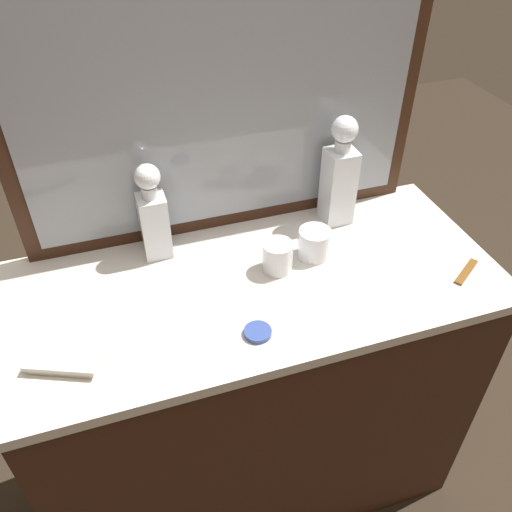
{
  "coord_description": "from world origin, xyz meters",
  "views": [
    {
      "loc": [
        -0.31,
        -0.93,
        1.81
      ],
      "look_at": [
        0.0,
        0.0,
        1.0
      ],
      "focal_mm": 37.02,
      "sensor_mm": 36.0,
      "label": 1
    }
  ],
  "objects_px": {
    "crystal_tumbler_center": "(314,245)",
    "porcelain_dish": "(258,332)",
    "crystal_decanter_left": "(154,220)",
    "crystal_tumbler_front": "(277,258)",
    "crystal_decanter_far_left": "(339,180)",
    "silver_brush_front": "(62,364)",
    "tortoiseshell_comb": "(466,272)"
  },
  "relations": [
    {
      "from": "crystal_tumbler_front",
      "to": "tortoiseshell_comb",
      "type": "distance_m",
      "value": 0.48
    },
    {
      "from": "silver_brush_front",
      "to": "porcelain_dish",
      "type": "xyz_separation_m",
      "value": [
        0.42,
        -0.04,
        -0.01
      ]
    },
    {
      "from": "silver_brush_front",
      "to": "tortoiseshell_comb",
      "type": "height_order",
      "value": "silver_brush_front"
    },
    {
      "from": "crystal_decanter_left",
      "to": "porcelain_dish",
      "type": "height_order",
      "value": "crystal_decanter_left"
    },
    {
      "from": "crystal_decanter_far_left",
      "to": "porcelain_dish",
      "type": "bearing_deg",
      "value": -134.9
    },
    {
      "from": "crystal_decanter_left",
      "to": "tortoiseshell_comb",
      "type": "height_order",
      "value": "crystal_decanter_left"
    },
    {
      "from": "crystal_decanter_left",
      "to": "tortoiseshell_comb",
      "type": "xyz_separation_m",
      "value": [
        0.73,
        -0.33,
        -0.1
      ]
    },
    {
      "from": "crystal_tumbler_front",
      "to": "crystal_decanter_left",
      "type": "bearing_deg",
      "value": 149.86
    },
    {
      "from": "crystal_tumbler_front",
      "to": "crystal_tumbler_center",
      "type": "distance_m",
      "value": 0.11
    },
    {
      "from": "crystal_decanter_left",
      "to": "tortoiseshell_comb",
      "type": "bearing_deg",
      "value": -24.02
    },
    {
      "from": "crystal_decanter_far_left",
      "to": "crystal_tumbler_front",
      "type": "bearing_deg",
      "value": -146.28
    },
    {
      "from": "crystal_tumbler_front",
      "to": "silver_brush_front",
      "type": "xyz_separation_m",
      "value": [
        -0.54,
        -0.16,
        -0.02
      ]
    },
    {
      "from": "porcelain_dish",
      "to": "tortoiseshell_comb",
      "type": "relative_size",
      "value": 0.6
    },
    {
      "from": "crystal_decanter_far_left",
      "to": "porcelain_dish",
      "type": "xyz_separation_m",
      "value": [
        -0.35,
        -0.35,
        -0.12
      ]
    },
    {
      "from": "crystal_decanter_left",
      "to": "porcelain_dish",
      "type": "xyz_separation_m",
      "value": [
        0.16,
        -0.36,
        -0.1
      ]
    },
    {
      "from": "crystal_tumbler_front",
      "to": "porcelain_dish",
      "type": "bearing_deg",
      "value": -120.89
    },
    {
      "from": "crystal_decanter_far_left",
      "to": "crystal_decanter_left",
      "type": "xyz_separation_m",
      "value": [
        -0.51,
        0.0,
        -0.02
      ]
    },
    {
      "from": "crystal_decanter_far_left",
      "to": "crystal_tumbler_front",
      "type": "distance_m",
      "value": 0.3
    },
    {
      "from": "silver_brush_front",
      "to": "crystal_decanter_left",
      "type": "bearing_deg",
      "value": 50.99
    },
    {
      "from": "crystal_decanter_far_left",
      "to": "silver_brush_front",
      "type": "relative_size",
      "value": 1.94
    },
    {
      "from": "crystal_tumbler_center",
      "to": "crystal_tumbler_front",
      "type": "bearing_deg",
      "value": -169.0
    },
    {
      "from": "crystal_decanter_far_left",
      "to": "silver_brush_front",
      "type": "xyz_separation_m",
      "value": [
        -0.77,
        -0.31,
        -0.12
      ]
    },
    {
      "from": "crystal_tumbler_center",
      "to": "silver_brush_front",
      "type": "xyz_separation_m",
      "value": [
        -0.65,
        -0.18,
        -0.02
      ]
    },
    {
      "from": "silver_brush_front",
      "to": "tortoiseshell_comb",
      "type": "bearing_deg",
      "value": -0.38
    },
    {
      "from": "tortoiseshell_comb",
      "to": "crystal_tumbler_center",
      "type": "bearing_deg",
      "value": 151.56
    },
    {
      "from": "crystal_tumbler_front",
      "to": "crystal_tumbler_center",
      "type": "height_order",
      "value": "crystal_tumbler_front"
    },
    {
      "from": "crystal_decanter_far_left",
      "to": "crystal_tumbler_center",
      "type": "bearing_deg",
      "value": -132.57
    },
    {
      "from": "crystal_tumbler_center",
      "to": "porcelain_dish",
      "type": "bearing_deg",
      "value": -136.25
    },
    {
      "from": "tortoiseshell_comb",
      "to": "crystal_decanter_far_left",
      "type": "bearing_deg",
      "value": 124.41
    },
    {
      "from": "tortoiseshell_comb",
      "to": "crystal_tumbler_front",
      "type": "bearing_deg",
      "value": 160.05
    },
    {
      "from": "crystal_decanter_far_left",
      "to": "tortoiseshell_comb",
      "type": "relative_size",
      "value": 2.98
    },
    {
      "from": "crystal_decanter_left",
      "to": "porcelain_dish",
      "type": "relative_size",
      "value": 4.2
    }
  ]
}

